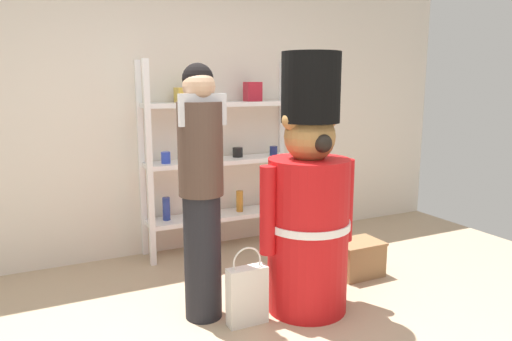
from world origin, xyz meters
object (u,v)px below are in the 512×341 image
Objects in this scene: person_shopper at (201,187)px; merchandise_shelf at (221,156)px; teddy_bear_guard at (308,204)px; shopping_bag at (247,294)px; display_crate at (358,258)px.

merchandise_shelf is at bearing 62.57° from person_shopper.
teddy_bear_guard is 0.72m from shopping_bag.
merchandise_shelf reaches higher than shopping_bag.
shopping_bag is at bearing -45.30° from person_shopper.
shopping_bag is (-0.47, -0.02, -0.55)m from teddy_bear_guard.
teddy_bear_guard is 0.97m from display_crate.
merchandise_shelf is 4.57× the size of display_crate.
teddy_bear_guard reaches higher than shopping_bag.
teddy_bear_guard reaches higher than merchandise_shelf.
merchandise_shelf reaches higher than display_crate.
teddy_bear_guard is (0.06, -1.43, -0.14)m from merchandise_shelf.
merchandise_shelf is 1.66m from shopping_bag.
teddy_bear_guard reaches higher than person_shopper.
shopping_bag is at bearing -163.98° from display_crate.
person_shopper is (-0.69, 0.20, 0.15)m from teddy_bear_guard.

